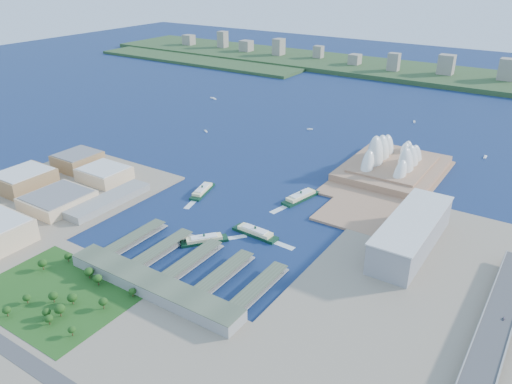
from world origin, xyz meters
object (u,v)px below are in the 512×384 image
Objects in this scene: ferry_a at (202,189)px; ferry_b at (301,195)px; ferry_c at (204,238)px; ferry_d at (255,231)px; car_c at (504,319)px; toaster_building at (411,233)px; opera_house at (395,153)px.

ferry_b is (122.77, 56.65, 0.55)m from ferry_a.
ferry_b is 1.14× the size of ferry_c.
ferry_b is 1.07× the size of ferry_d.
ferry_a is 132.14m from ferry_c.
car_c is at bearing -92.02° from ferry_d.
ferry_b is at bearing -63.66° from ferry_c.
toaster_building is 168.42m from ferry_b.
opera_house is 3.33× the size of ferry_c.
toaster_building is at bearing -12.29° from ferry_a.
car_c is at bearing -39.73° from toaster_building.
ferry_c is (-38.05, -158.06, -0.71)m from ferry_b.
ferry_b is at bearing 3.59° from ferry_d.
opera_house is 288.53m from ferry_a.
toaster_building is at bearing -3.78° from ferry_b.
toaster_building is (90.00, -200.00, -11.50)m from opera_house.
toaster_building reaches higher than ferry_c.
opera_house is 277.63m from ferry_d.
ferry_a is at bearing -143.42° from ferry_b.
ferry_c is 0.94× the size of ferry_d.
ferry_c is (-109.66, -312.96, -26.89)m from opera_house.
toaster_building is 141.83m from car_c.
ferry_c is at bearing -64.74° from ferry_a.
toaster_building reaches higher than ferry_b.
car_c is (199.00, -290.60, -16.55)m from opera_house.
ferry_d is (-160.32, -67.26, -15.04)m from toaster_building.
ferry_c is at bearing -91.73° from ferry_b.
opera_house reaches higher than ferry_c.
opera_house reaches higher than ferry_d.
ferry_d is at bearing -77.53° from ferry_b.
ferry_b is at bearing 164.41° from toaster_building.
ferry_b is 162.58m from ferry_c.
toaster_building is 2.87× the size of ferry_c.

